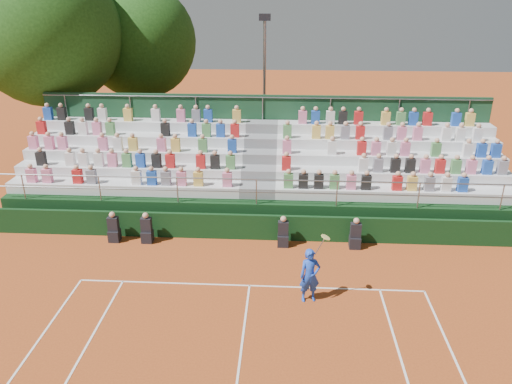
# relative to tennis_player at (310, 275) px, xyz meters

# --- Properties ---
(ground) EXTENTS (90.00, 90.00, 0.00)m
(ground) POSITION_rel_tennis_player_xyz_m (-1.86, 0.66, -0.86)
(ground) COLOR #A5471B
(ground) RESTS_ON ground
(courtside_wall) EXTENTS (20.00, 0.15, 1.00)m
(courtside_wall) POSITION_rel_tennis_player_xyz_m (-1.86, 3.86, -0.36)
(courtside_wall) COLOR black
(courtside_wall) RESTS_ON ground
(line_officials) EXTENTS (9.31, 0.40, 1.19)m
(line_officials) POSITION_rel_tennis_player_xyz_m (-3.01, 3.41, -0.38)
(line_officials) COLOR black
(line_officials) RESTS_ON ground
(grandstand) EXTENTS (20.00, 5.20, 4.40)m
(grandstand) POSITION_rel_tennis_player_xyz_m (-1.85, 7.10, 0.23)
(grandstand) COLOR black
(grandstand) RESTS_ON ground
(tennis_player) EXTENTS (0.88, 0.53, 2.22)m
(tennis_player) POSITION_rel_tennis_player_xyz_m (0.00, 0.00, 0.00)
(tennis_player) COLOR blue
(tennis_player) RESTS_ON ground
(tree_west) EXTENTS (7.19, 7.19, 10.41)m
(tree_west) POSITION_rel_tennis_player_xyz_m (-12.52, 11.76, 5.94)
(tree_west) COLOR #372414
(tree_west) RESTS_ON ground
(tree_east) EXTENTS (6.31, 6.31, 9.18)m
(tree_east) POSITION_rel_tennis_player_xyz_m (-9.06, 15.59, 5.15)
(tree_east) COLOR #372414
(tree_east) RESTS_ON ground
(floodlight_mast) EXTENTS (0.60, 0.25, 7.58)m
(floodlight_mast) POSITION_rel_tennis_player_xyz_m (-2.00, 14.12, 3.59)
(floodlight_mast) COLOR gray
(floodlight_mast) RESTS_ON ground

